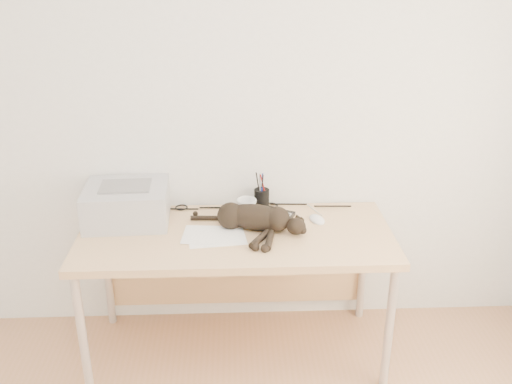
{
  "coord_description": "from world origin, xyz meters",
  "views": [
    {
      "loc": [
        -0.0,
        -1.2,
        2.08
      ],
      "look_at": [
        0.1,
        1.34,
        0.99
      ],
      "focal_mm": 40.0,
      "sensor_mm": 36.0,
      "label": 1
    }
  ],
  "objects_px": {
    "desk": "(236,248)",
    "cat": "(252,218)",
    "pen_cup": "(262,199)",
    "printer": "(127,204)",
    "mug": "(246,208)",
    "mouse": "(317,217)"
  },
  "relations": [
    {
      "from": "desk",
      "to": "cat",
      "type": "height_order",
      "value": "cat"
    },
    {
      "from": "cat",
      "to": "desk",
      "type": "bearing_deg",
      "value": 167.12
    },
    {
      "from": "pen_cup",
      "to": "cat",
      "type": "bearing_deg",
      "value": -103.8
    },
    {
      "from": "printer",
      "to": "pen_cup",
      "type": "distance_m",
      "value": 0.73
    },
    {
      "from": "desk",
      "to": "mug",
      "type": "distance_m",
      "value": 0.22
    },
    {
      "from": "mouse",
      "to": "desk",
      "type": "bearing_deg",
      "value": 167.29
    },
    {
      "from": "cat",
      "to": "printer",
      "type": "bearing_deg",
      "value": -173.78
    },
    {
      "from": "cat",
      "to": "mouse",
      "type": "bearing_deg",
      "value": 32.01
    },
    {
      "from": "mug",
      "to": "pen_cup",
      "type": "relative_size",
      "value": 0.51
    },
    {
      "from": "desk",
      "to": "mug",
      "type": "xyz_separation_m",
      "value": [
        0.06,
        0.1,
        0.18
      ]
    },
    {
      "from": "printer",
      "to": "cat",
      "type": "xyz_separation_m",
      "value": [
        0.65,
        -0.13,
        -0.04
      ]
    },
    {
      "from": "desk",
      "to": "cat",
      "type": "xyz_separation_m",
      "value": [
        0.08,
        -0.05,
        0.2
      ]
    },
    {
      "from": "mouse",
      "to": "pen_cup",
      "type": "bearing_deg",
      "value": 132.32
    },
    {
      "from": "cat",
      "to": "mug",
      "type": "height_order",
      "value": "cat"
    },
    {
      "from": "mouse",
      "to": "printer",
      "type": "bearing_deg",
      "value": 159.62
    },
    {
      "from": "desk",
      "to": "mug",
      "type": "bearing_deg",
      "value": 59.73
    },
    {
      "from": "printer",
      "to": "cat",
      "type": "bearing_deg",
      "value": -11.55
    },
    {
      "from": "mug",
      "to": "cat",
      "type": "bearing_deg",
      "value": -81.07
    },
    {
      "from": "mug",
      "to": "mouse",
      "type": "relative_size",
      "value": 0.89
    },
    {
      "from": "pen_cup",
      "to": "mouse",
      "type": "distance_m",
      "value": 0.33
    },
    {
      "from": "cat",
      "to": "mouse",
      "type": "height_order",
      "value": "cat"
    },
    {
      "from": "desk",
      "to": "printer",
      "type": "height_order",
      "value": "printer"
    }
  ]
}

